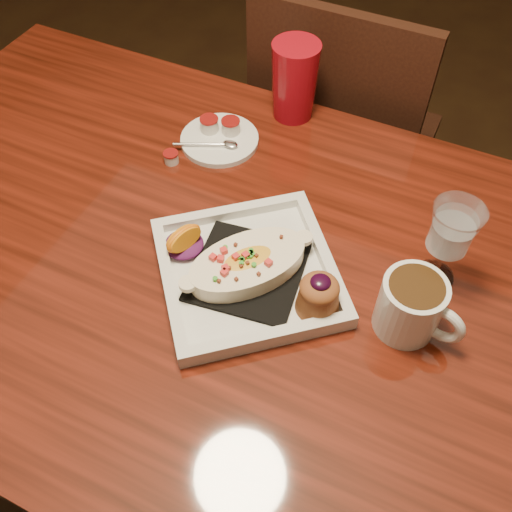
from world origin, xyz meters
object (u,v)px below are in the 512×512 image
at_px(table, 227,293).
at_px(coffee_mug, 412,305).
at_px(goblet, 451,233).
at_px(chair_far, 340,144).
at_px(plate, 254,271).
at_px(saucer, 219,137).
at_px(red_tumbler, 295,81).

relative_size(table, coffee_mug, 11.31).
bearing_deg(goblet, chair_far, 121.77).
bearing_deg(goblet, plate, -153.37).
xyz_separation_m(table, saucer, (-0.15, 0.26, 0.11)).
height_order(plate, saucer, plate).
height_order(table, goblet, goblet).
relative_size(goblet, red_tumbler, 1.02).
relative_size(plate, saucer, 2.48).
xyz_separation_m(table, chair_far, (-0.00, 0.63, -0.15)).
relative_size(plate, red_tumbler, 2.42).
bearing_deg(red_tumbler, goblet, -37.82).
distance_m(table, goblet, 0.40).
relative_size(goblet, saucer, 1.04).
distance_m(coffee_mug, red_tumbler, 0.53).
bearing_deg(chair_far, coffee_mug, 116.07).
distance_m(plate, coffee_mug, 0.24).
xyz_separation_m(goblet, saucer, (-0.47, 0.15, -0.10)).
relative_size(chair_far, plate, 2.45).
height_order(coffee_mug, saucer, coffee_mug).
xyz_separation_m(coffee_mug, saucer, (-0.45, 0.25, -0.04)).
xyz_separation_m(chair_far, coffee_mug, (0.30, -0.62, 0.30)).
xyz_separation_m(chair_far, saucer, (-0.15, -0.37, 0.25)).
distance_m(table, saucer, 0.32).
bearing_deg(coffee_mug, table, -166.91).
distance_m(chair_far, coffee_mug, 0.75).
bearing_deg(coffee_mug, goblet, 93.20).
bearing_deg(plate, coffee_mug, -34.47).
xyz_separation_m(chair_far, red_tumbler, (-0.05, -0.23, 0.32)).
relative_size(chair_far, coffee_mug, 7.01).
bearing_deg(saucer, coffee_mug, -29.10).
distance_m(plate, saucer, 0.35).
bearing_deg(plate, saucer, 87.32).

